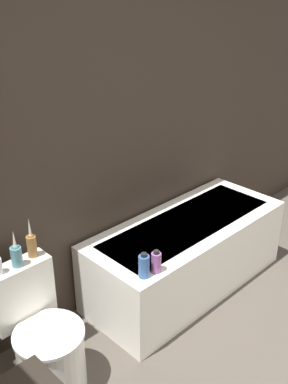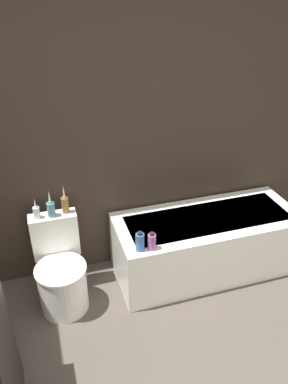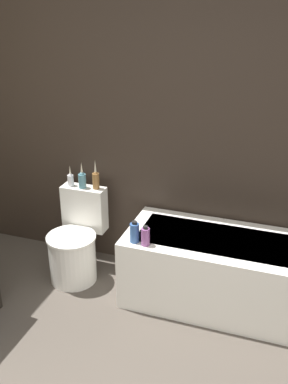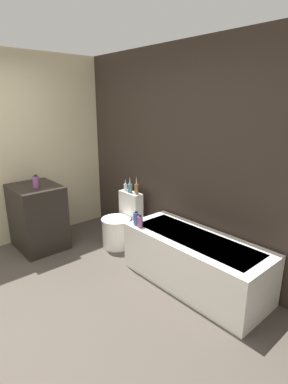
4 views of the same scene
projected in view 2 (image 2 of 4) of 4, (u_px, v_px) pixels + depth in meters
name	position (u px, v px, depth m)	size (l,w,h in m)	color
wall_back_tiled	(119.00, 130.00, 3.01)	(6.40, 0.06, 2.60)	#332821
bathtub	(206.00, 243.00, 3.38)	(1.62, 0.67, 0.56)	white
toilet	(61.00, 274.00, 3.01)	(0.40, 0.54, 0.74)	white
vase_gold	(36.00, 211.00, 2.89)	(0.05, 0.05, 0.18)	silver
vase_silver	(51.00, 208.00, 2.90)	(0.06, 0.06, 0.23)	teal
vase_bronze	(65.00, 203.00, 2.95)	(0.06, 0.06, 0.25)	olive
shampoo_bottle_tall	(140.00, 242.00, 2.82)	(0.07, 0.07, 0.17)	#335999
shampoo_bottle_short	(152.00, 242.00, 2.83)	(0.06, 0.06, 0.15)	#8C4C8C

